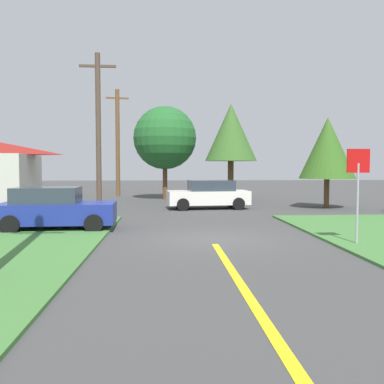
{
  "coord_description": "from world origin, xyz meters",
  "views": [
    {
      "loc": [
        -1.53,
        -14.09,
        2.4
      ],
      "look_at": [
        -0.45,
        3.15,
        1.37
      ],
      "focal_mm": 40.43,
      "sensor_mm": 36.0,
      "label": 1
    }
  ],
  "objects": [
    {
      "name": "pine_tree_center",
      "position": [
        -1.53,
        17.48,
        4.45
      ],
      "size": [
        4.56,
        4.56,
        6.75
      ],
      "color": "brown",
      "rests_on": "ground"
    },
    {
      "name": "ground_plane",
      "position": [
        0.0,
        0.0,
        0.0
      ],
      "size": [
        120.0,
        120.0,
        0.0
      ],
      "primitive_type": "plane",
      "color": "#404040"
    },
    {
      "name": "parked_car_near_building",
      "position": [
        -5.68,
        2.42,
        0.81
      ],
      "size": [
        4.34,
        2.29,
        1.62
      ],
      "rotation": [
        0.0,
        0.0,
        0.04
      ],
      "color": "navy",
      "rests_on": "ground"
    },
    {
      "name": "utility_pole_mid",
      "position": [
        -4.84,
        7.83,
        4.15
      ],
      "size": [
        1.8,
        0.26,
        7.99
      ],
      "color": "#4F3C30",
      "rests_on": "ground"
    },
    {
      "name": "oak_tree_right",
      "position": [
        2.97,
        15.29,
        4.68
      ],
      "size": [
        3.54,
        3.54,
        6.66
      ],
      "color": "brown",
      "rests_on": "ground"
    },
    {
      "name": "lane_stripe_center",
      "position": [
        0.0,
        -8.0,
        0.01
      ],
      "size": [
        0.2,
        14.0,
        0.01
      ],
      "primitive_type": "cube",
      "color": "yellow",
      "rests_on": "ground"
    },
    {
      "name": "oak_tree_left",
      "position": [
        7.75,
        10.17,
        3.44
      ],
      "size": [
        3.17,
        3.17,
        5.19
      ],
      "color": "brown",
      "rests_on": "ground"
    },
    {
      "name": "stop_sign",
      "position": [
        4.25,
        -1.48,
        2.04
      ],
      "size": [
        0.72,
        0.07,
        2.92
      ],
      "rotation": [
        0.0,
        0.0,
        3.19
      ],
      "color": "#9EA0A8",
      "rests_on": "ground"
    },
    {
      "name": "car_approaching_junction",
      "position": [
        0.94,
        10.19,
        0.81
      ],
      "size": [
        4.7,
        2.37,
        1.62
      ],
      "rotation": [
        0.0,
        0.0,
        3.23
      ],
      "color": "white",
      "rests_on": "ground"
    },
    {
      "name": "utility_pole_far",
      "position": [
        -5.29,
        20.79,
        4.34
      ],
      "size": [
        1.8,
        0.39,
        8.48
      ],
      "color": "brown",
      "rests_on": "ground"
    }
  ]
}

